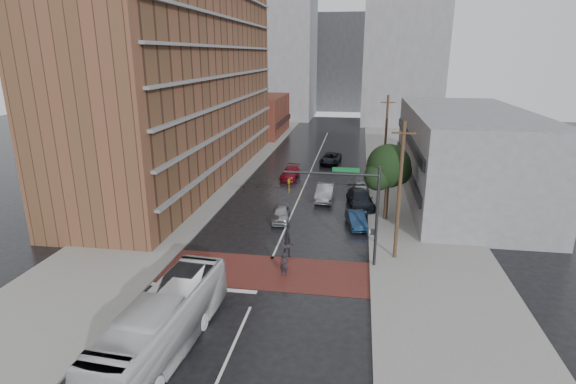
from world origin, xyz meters
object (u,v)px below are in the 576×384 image
(suv_travel, at_px, (331,158))
(car_parked_far, at_px, (361,189))
(car_travel_b, at_px, (325,192))
(transit_bus, at_px, (163,324))
(car_travel_c, at_px, (290,173))
(pedestrian_a, at_px, (284,265))
(car_parked_near, at_px, (356,219))
(car_travel_a, at_px, (281,213))
(pedestrian_b, at_px, (288,245))
(car_parked_mid, at_px, (360,199))

(suv_travel, distance_m, car_parked_far, 14.71)
(car_travel_b, bearing_deg, suv_travel, 93.79)
(transit_bus, xyz_separation_m, car_travel_c, (1.21, 33.28, -0.86))
(pedestrian_a, relative_size, car_parked_near, 0.41)
(car_travel_a, bearing_deg, car_travel_c, 89.92)
(pedestrian_b, relative_size, suv_travel, 0.37)
(car_travel_a, height_order, car_parked_far, car_parked_far)
(pedestrian_b, distance_m, car_parked_mid, 13.41)
(pedestrian_b, bearing_deg, transit_bus, -113.91)
(car_parked_near, bearing_deg, car_travel_a, 165.49)
(car_travel_c, height_order, suv_travel, suv_travel)
(transit_bus, relative_size, pedestrian_a, 6.74)
(car_travel_b, bearing_deg, car_parked_near, -63.25)
(car_travel_a, bearing_deg, pedestrian_a, -84.34)
(pedestrian_a, distance_m, car_travel_c, 24.70)
(car_parked_far, bearing_deg, car_travel_b, -151.89)
(suv_travel, relative_size, car_parked_far, 1.17)
(pedestrian_b, relative_size, car_parked_far, 0.43)
(car_parked_near, height_order, car_parked_far, car_parked_far)
(car_travel_a, bearing_deg, suv_travel, 77.19)
(car_travel_a, relative_size, car_travel_c, 0.86)
(car_parked_near, bearing_deg, pedestrian_a, -126.13)
(pedestrian_b, height_order, car_travel_c, pedestrian_b)
(car_parked_mid, bearing_deg, pedestrian_a, -118.44)
(transit_bus, relative_size, car_parked_near, 2.76)
(car_parked_mid, bearing_deg, car_parked_near, -103.83)
(transit_bus, relative_size, car_parked_far, 2.49)
(car_travel_b, bearing_deg, car_parked_far, 28.99)
(transit_bus, relative_size, suv_travel, 2.12)
(car_parked_mid, bearing_deg, pedestrian_b, -123.07)
(car_parked_near, bearing_deg, transit_bus, -127.22)
(car_parked_far, bearing_deg, pedestrian_b, -107.12)
(transit_bus, bearing_deg, car_travel_a, 86.12)
(car_travel_c, distance_m, car_parked_far, 10.18)
(suv_travel, bearing_deg, car_parked_far, -67.70)
(car_travel_b, bearing_deg, pedestrian_a, -92.79)
(transit_bus, distance_m, car_travel_c, 33.32)
(car_parked_far, bearing_deg, pedestrian_a, -103.88)
(car_parked_far, bearing_deg, car_travel_a, -128.71)
(pedestrian_a, relative_size, suv_travel, 0.31)
(transit_bus, xyz_separation_m, pedestrian_a, (4.58, 8.81, -0.72))
(suv_travel, bearing_deg, pedestrian_a, -85.40)
(pedestrian_b, xyz_separation_m, suv_travel, (1.10, 29.94, -0.24))
(transit_bus, height_order, car_parked_mid, transit_bus)
(car_parked_mid, xyz_separation_m, car_parked_far, (0.04, 3.43, -0.03))
(car_parked_mid, bearing_deg, car_travel_b, 145.25)
(car_parked_far, bearing_deg, transit_bus, -108.12)
(transit_bus, distance_m, car_travel_a, 19.24)
(pedestrian_b, xyz_separation_m, car_parked_near, (4.84, 7.00, -0.30))
(pedestrian_a, distance_m, car_travel_b, 16.87)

